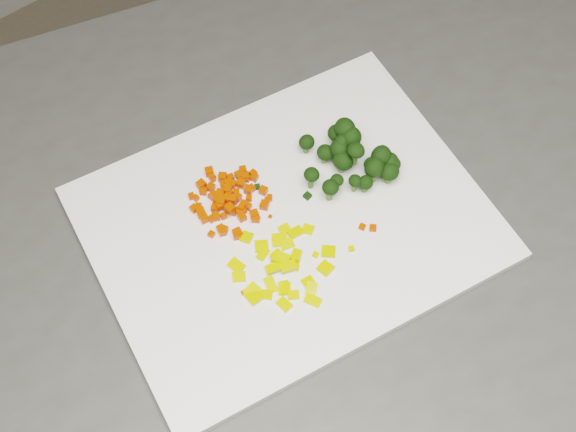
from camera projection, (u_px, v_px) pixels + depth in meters
counter_block at (314, 342)px, 1.33m from camera, size 1.26×1.03×0.90m
cutting_board at (288, 223)px, 0.91m from camera, size 0.48×0.40×0.01m
carrot_pile at (228, 197)px, 0.91m from camera, size 0.10×0.10×0.03m
pepper_pile at (282, 263)px, 0.87m from camera, size 0.11×0.11×0.02m
broccoli_pile at (350, 150)px, 0.93m from camera, size 0.12×0.12×0.05m
carrot_cube_0 at (227, 208)px, 0.91m from camera, size 0.01×0.01×0.01m
carrot_cube_1 at (225, 189)px, 0.92m from camera, size 0.01×0.01×0.01m
carrot_cube_2 at (247, 179)px, 0.93m from camera, size 0.01×0.01×0.01m
carrot_cube_3 at (204, 218)px, 0.91m from camera, size 0.01×0.01×0.01m
carrot_cube_4 at (229, 209)px, 0.91m from camera, size 0.01×0.01×0.01m
carrot_cube_5 at (237, 197)px, 0.92m from camera, size 0.01×0.01×0.01m
carrot_cube_6 at (228, 198)px, 0.91m from camera, size 0.01×0.01×0.01m
carrot_cube_7 at (212, 196)px, 0.92m from camera, size 0.01×0.01×0.01m
carrot_cube_8 at (237, 235)px, 0.90m from camera, size 0.01×0.01×0.01m
carrot_cube_9 at (257, 219)px, 0.91m from camera, size 0.01×0.01×0.01m
carrot_cube_10 at (254, 214)px, 0.91m from camera, size 0.01×0.01×0.01m
carrot_cube_11 at (191, 196)px, 0.92m from camera, size 0.01×0.01×0.01m
carrot_cube_12 at (216, 200)px, 0.91m from camera, size 0.01×0.01×0.01m
carrot_cube_13 at (204, 192)px, 0.93m from camera, size 0.01×0.01×0.01m
carrot_cube_14 at (201, 185)px, 0.93m from camera, size 0.01×0.01×0.01m
carrot_cube_15 at (201, 212)px, 0.91m from camera, size 0.01×0.01×0.01m
carrot_cube_16 at (237, 192)px, 0.92m from camera, size 0.01×0.01×0.01m
carrot_cube_17 at (269, 197)px, 0.92m from camera, size 0.01×0.01×0.01m
carrot_cube_18 at (215, 208)px, 0.91m from camera, size 0.01×0.01×0.01m
carrot_cube_19 at (212, 179)px, 0.93m from camera, size 0.01×0.01×0.01m
carrot_cube_20 at (220, 206)px, 0.91m from camera, size 0.01×0.01×0.01m
carrot_cube_21 at (209, 172)px, 0.94m from camera, size 0.01×0.01×0.01m
carrot_cube_22 at (237, 233)px, 0.90m from camera, size 0.01×0.01×0.01m
carrot_cube_23 at (242, 217)px, 0.91m from camera, size 0.01×0.01×0.01m
carrot_cube_24 at (221, 202)px, 0.91m from camera, size 0.01×0.01×0.01m
carrot_cube_25 at (243, 210)px, 0.91m from camera, size 0.01×0.01×0.01m
carrot_cube_26 at (219, 199)px, 0.91m from camera, size 0.01×0.01×0.01m
carrot_cube_27 at (223, 184)px, 0.93m from camera, size 0.01×0.01×0.01m
carrot_cube_28 at (222, 196)px, 0.92m from camera, size 0.01×0.01×0.01m
carrot_cube_29 at (221, 229)px, 0.90m from camera, size 0.01×0.01×0.01m
carrot_cube_30 at (268, 199)px, 0.92m from camera, size 0.01×0.01×0.01m
carrot_cube_31 at (196, 198)px, 0.92m from camera, size 0.01×0.01×0.01m
carrot_cube_32 at (229, 183)px, 0.93m from camera, size 0.01×0.01×0.01m
carrot_cube_33 at (244, 205)px, 0.92m from camera, size 0.01×0.01×0.01m
carrot_cube_34 at (241, 211)px, 0.91m from camera, size 0.01×0.01×0.01m
carrot_cube_35 at (226, 188)px, 0.92m from camera, size 0.01×0.01×0.01m
carrot_cube_36 at (223, 177)px, 0.93m from camera, size 0.01×0.01×0.01m
carrot_cube_37 at (227, 200)px, 0.92m from camera, size 0.01×0.01×0.01m
carrot_cube_38 at (254, 219)px, 0.91m from camera, size 0.01×0.01×0.01m
carrot_cube_39 at (214, 195)px, 0.91m from camera, size 0.01×0.01×0.01m
carrot_cube_40 at (243, 170)px, 0.94m from camera, size 0.01×0.01×0.01m
carrot_cube_41 at (211, 187)px, 0.93m from camera, size 0.01×0.01×0.01m
carrot_cube_42 at (216, 217)px, 0.91m from camera, size 0.01×0.01×0.01m
carrot_cube_43 at (199, 206)px, 0.92m from camera, size 0.01×0.01×0.01m
carrot_cube_44 at (263, 191)px, 0.92m from camera, size 0.01×0.01×0.01m
carrot_cube_45 at (224, 216)px, 0.91m from camera, size 0.01×0.01×0.01m
carrot_cube_46 at (211, 234)px, 0.90m from camera, size 0.01×0.01×0.01m
carrot_cube_47 at (264, 205)px, 0.91m from camera, size 0.01×0.01×0.01m
carrot_cube_48 at (227, 190)px, 0.91m from camera, size 0.01×0.01×0.01m
carrot_cube_49 at (241, 207)px, 0.91m from camera, size 0.01×0.01×0.01m
carrot_cube_50 at (232, 184)px, 0.93m from camera, size 0.01×0.01×0.01m
carrot_cube_51 at (253, 213)px, 0.91m from camera, size 0.01×0.01×0.01m
carrot_cube_52 at (229, 193)px, 0.91m from camera, size 0.01×0.01×0.01m
carrot_cube_53 at (242, 178)px, 0.93m from camera, size 0.01×0.01×0.01m
carrot_cube_54 at (212, 177)px, 0.94m from camera, size 0.01×0.01×0.01m
carrot_cube_55 at (230, 209)px, 0.90m from camera, size 0.01×0.01×0.01m
carrot_cube_56 at (231, 178)px, 0.93m from camera, size 0.01×0.01×0.01m
carrot_cube_57 at (249, 190)px, 0.93m from camera, size 0.01×0.01×0.01m
carrot_cube_58 at (253, 173)px, 0.94m from camera, size 0.01×0.01×0.01m
carrot_cube_59 at (222, 231)px, 0.90m from camera, size 0.01×0.01×0.01m
carrot_cube_60 at (223, 230)px, 0.90m from camera, size 0.01×0.01×0.01m
carrot_cube_61 at (248, 206)px, 0.91m from camera, size 0.01×0.01×0.01m
carrot_cube_62 at (202, 191)px, 0.93m from camera, size 0.01×0.01×0.01m
carrot_cube_63 at (233, 211)px, 0.91m from camera, size 0.01×0.01×0.01m
carrot_cube_64 at (227, 189)px, 0.92m from camera, size 0.01×0.01×0.01m
carrot_cube_65 at (254, 178)px, 0.93m from camera, size 0.01×0.01×0.01m
carrot_cube_66 at (251, 188)px, 0.93m from camera, size 0.01×0.01×0.01m
carrot_cube_67 at (241, 183)px, 0.93m from camera, size 0.01×0.01×0.01m
carrot_cube_68 at (222, 178)px, 0.93m from camera, size 0.01×0.01×0.01m
carrot_cube_69 at (227, 197)px, 0.91m from camera, size 0.01×0.01×0.01m
carrot_cube_70 at (216, 209)px, 0.91m from camera, size 0.01×0.01×0.01m
carrot_cube_71 at (246, 177)px, 0.93m from camera, size 0.01×0.01×0.01m
carrot_cube_72 at (237, 233)px, 0.90m from camera, size 0.01×0.01×0.01m
carrot_cube_73 at (235, 199)px, 0.92m from camera, size 0.01×0.01×0.01m
carrot_cube_74 at (239, 175)px, 0.94m from camera, size 0.01×0.01×0.01m
carrot_cube_75 at (228, 192)px, 0.92m from camera, size 0.01×0.01×0.01m
carrot_cube_76 at (233, 199)px, 0.91m from camera, size 0.01×0.01×0.01m
carrot_cube_77 at (194, 209)px, 0.91m from camera, size 0.01×0.01×0.01m
carrot_cube_78 at (220, 194)px, 0.91m from camera, size 0.01×0.01×0.01m
carrot_cube_79 at (249, 198)px, 0.92m from camera, size 0.01×0.01×0.01m
carrot_cube_80 at (212, 219)px, 0.91m from camera, size 0.01×0.01×0.01m
pepper_chunk_0 at (308, 229)px, 0.90m from camera, size 0.02×0.02×0.01m
pepper_chunk_1 at (239, 277)px, 0.87m from camera, size 0.02×0.02×0.01m
pepper_chunk_2 at (281, 264)px, 0.88m from camera, size 0.02×0.02×0.01m
pepper_chunk_3 at (236, 266)px, 0.88m from camera, size 0.02×0.02×0.01m
pepper_chunk_4 at (328, 251)px, 0.89m from camera, size 0.02×0.02×0.01m
pepper_chunk_5 at (284, 289)px, 0.87m from camera, size 0.02×0.02×0.01m
pepper_chunk_6 at (287, 244)px, 0.89m from camera, size 0.02×0.02×0.01m
pepper_chunk_7 at (296, 255)px, 0.88m from camera, size 0.02×0.02×0.01m
pepper_chunk_8 at (262, 246)px, 0.89m from camera, size 0.02×0.02×0.00m
pepper_chunk_9 at (283, 259)px, 0.88m from camera, size 0.02×0.02×0.01m
pepper_chunk_10 at (253, 296)px, 0.86m from camera, size 0.02×0.02×0.01m
pepper_chunk_11 at (266, 295)px, 0.86m from camera, size 0.02×0.02×0.00m
pepper_chunk_12 at (326, 268)px, 0.88m from camera, size 0.02×0.02×0.01m
pepper_chunk_13 at (284, 229)px, 0.90m from camera, size 0.02×0.01×0.01m
pepper_chunk_14 at (273, 268)px, 0.87m from camera, size 0.02×0.02×0.01m
pepper_chunk_15 at (253, 291)px, 0.86m from camera, size 0.02×0.02×0.00m
pepper_chunk_16 at (313, 300)px, 0.86m from camera, size 0.02×0.02×0.00m
pepper_chunk_17 at (284, 304)px, 0.86m from camera, size 0.01×0.02×0.00m
pepper_chunk_18 at (308, 282)px, 0.87m from camera, size 0.01×0.01×0.00m
pepper_chunk_19 at (247, 237)px, 0.90m from camera, size 0.02×0.02×0.01m
pepper_chunk_20 at (263, 254)px, 0.89m from camera, size 0.02×0.01×0.01m
pepper_chunk_21 at (295, 232)px, 0.90m from camera, size 0.02×0.01×0.01m
pepper_chunk_22 at (288, 266)px, 0.87m from camera, size 0.02×0.02×0.01m
pepper_chunk_23 at (280, 240)px, 0.90m from camera, size 0.02×0.02×0.00m
pepper_chunk_24 at (293, 295)px, 0.86m from camera, size 0.02×0.02×0.01m
pepper_chunk_25 at (292, 263)px, 0.88m from camera, size 0.02×0.02×0.01m
pepper_chunk_26 at (278, 257)px, 0.88m from camera, size 0.02×0.02×0.01m
pepper_chunk_27 at (311, 289)px, 0.86m from camera, size 0.02×0.02×0.01m
pepper_chunk_28 at (279, 257)px, 0.88m from camera, size 0.01×0.02×0.00m
pepper_chunk_29 at (285, 288)px, 0.87m from camera, size 0.02×0.02×0.01m
pepper_chunk_30 at (271, 285)px, 0.87m from camera, size 0.02×0.02×0.01m
broccoli_floret_0 at (325, 155)px, 0.94m from camera, size 0.03×0.03×0.03m
broccoli_floret_1 at (388, 165)px, 0.93m from camera, size 0.03×0.03×0.03m
broccoli_floret_2 at (336, 184)px, 0.92m from camera, size 0.02×0.02×0.03m
broccoli_floret_3 at (342, 145)px, 0.93m from camera, size 0.03×0.03×0.03m
broccoli_floret_4 at (330, 191)px, 0.91m from camera, size 0.03×0.03×0.03m
broccoli_floret_5 at (392, 168)px, 0.93m from camera, size 0.03×0.03×0.03m
broccoli_floret_6 at (311, 179)px, 0.92m from camera, size 0.02×0.02×0.03m
broccoli_floret_7 at (336, 137)px, 0.95m from camera, size 0.03×0.03×0.03m
broccoli_floret_8 at (355, 155)px, 0.92m from camera, size 0.03×0.03×0.03m
broccoli_floret_9 at (380, 160)px, 0.93m from camera, size 0.04×0.04×0.04m
broccoli_floret_10 at (365, 185)px, 0.92m from camera, size 0.02×0.02×0.02m
broccoli_floret_11 at (354, 184)px, 0.92m from camera, size 0.02×0.02×0.03m
broccoli_floret_12 at (373, 171)px, 0.92m from camera, size 0.03×0.03×0.03m
broccoli_floret_13 at (344, 132)px, 0.94m from camera, size 0.03×0.03×0.03m
broccoli_floret_14 at (306, 145)px, 0.95m from camera, size 0.03×0.03×0.03m
broccoli_floret_15 at (389, 174)px, 0.92m from camera, size 0.03×0.03×0.03m
broccoli_floret_16 at (350, 141)px, 0.93m from camera, size 0.03×0.03×0.03m
broccoli_floret_17 at (338, 153)px, 0.94m from camera, size 0.03×0.03×0.04m
broccoli_floret_18 at (370, 168)px, 0.93m from camera, size 0.02×0.02×0.03m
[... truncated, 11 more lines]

